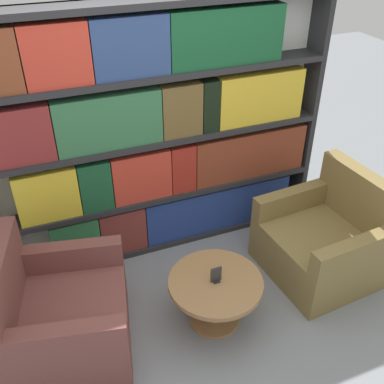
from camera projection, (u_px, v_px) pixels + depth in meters
The scene contains 6 objects.
ground_plane at pixel (219, 337), 3.45m from camera, with size 14.00×14.00×0.00m, color gray.
bookshelf at pixel (161, 138), 3.83m from camera, with size 2.96×0.30×2.22m.
armchair_left at pixel (60, 317), 3.22m from camera, with size 1.04×1.07×0.91m.
armchair_right at pixel (325, 242), 3.92m from camera, with size 0.94×0.97×0.91m.
coffee_table at pixel (215, 292), 3.42m from camera, with size 0.72×0.72×0.43m.
table_sign at pixel (216, 276), 3.32m from camera, with size 0.09×0.06×0.13m.
Camera 1 is at (-1.03, -2.01, 2.84)m, focal length 42.00 mm.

